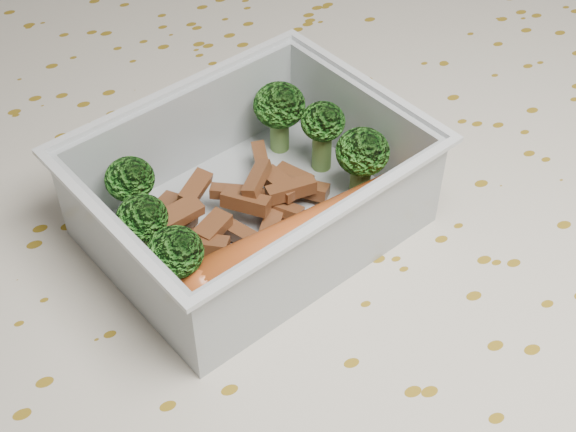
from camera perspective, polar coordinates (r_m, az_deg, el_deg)
name	(u,v)px	position (r m, az deg, el deg)	size (l,w,h in m)	color
dining_table	(291,332)	(0.56, 0.21, -8.27)	(1.40, 0.90, 0.75)	brown
tablecloth	(291,285)	(0.52, 0.22, -4.95)	(1.46, 0.96, 0.19)	beige
lunch_container	(252,200)	(0.49, -2.58, 1.15)	(0.23, 0.20, 0.07)	silver
broccoli_florets	(247,168)	(0.49, -2.90, 3.39)	(0.17, 0.13, 0.05)	#608C3F
meat_pile	(237,207)	(0.49, -3.63, 0.63)	(0.12, 0.08, 0.03)	brown
sausage	(301,238)	(0.47, 0.94, -1.60)	(0.16, 0.05, 0.03)	#C45220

